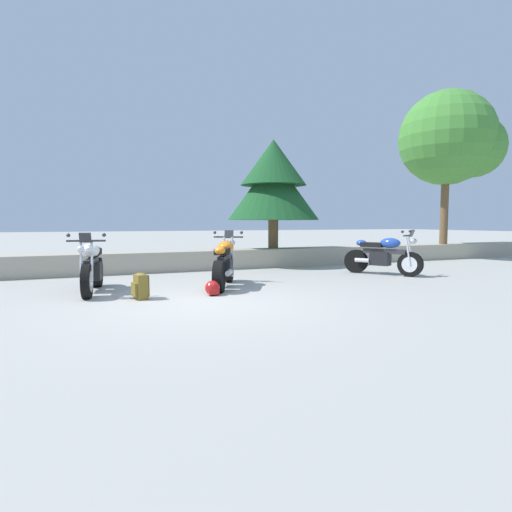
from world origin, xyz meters
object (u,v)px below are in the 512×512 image
(motorcycle_white_near_left, at_px, (92,268))
(rider_backpack, at_px, (140,286))
(pine_tree_far_left, at_px, (273,182))
(motorcycle_orange_centre, at_px, (225,264))
(leafy_tree_mid_left, at_px, (453,140))
(motorcycle_blue_far_right, at_px, (383,256))
(rider_helmet, at_px, (213,288))

(motorcycle_white_near_left, xyz_separation_m, rider_backpack, (0.76, -1.11, -0.24))
(motorcycle_white_near_left, xyz_separation_m, pine_tree_far_left, (5.45, 3.27, 2.14))
(motorcycle_orange_centre, height_order, rider_backpack, motorcycle_orange_centre)
(motorcycle_white_near_left, relative_size, leafy_tree_mid_left, 0.37)
(motorcycle_blue_far_right, bearing_deg, rider_backpack, -169.88)
(rider_backpack, bearing_deg, motorcycle_orange_centre, 23.64)
(motorcycle_white_near_left, height_order, motorcycle_blue_far_right, same)
(motorcycle_blue_far_right, distance_m, leafy_tree_mid_left, 7.19)
(rider_helmet, xyz_separation_m, leafy_tree_mid_left, (10.40, 4.06, 4.20))
(motorcycle_white_near_left, xyz_separation_m, motorcycle_orange_centre, (2.61, -0.30, 0.00))
(rider_backpack, bearing_deg, pine_tree_far_left, 43.01)
(rider_helmet, bearing_deg, pine_tree_far_left, 52.96)
(motorcycle_blue_far_right, bearing_deg, motorcycle_white_near_left, -179.85)
(motorcycle_white_near_left, height_order, motorcycle_orange_centre, same)
(motorcycle_white_near_left, xyz_separation_m, leafy_tree_mid_left, (12.44, 2.82, 3.85))
(motorcycle_white_near_left, distance_m, rider_backpack, 1.36)
(motorcycle_orange_centre, bearing_deg, rider_helmet, -120.84)
(motorcycle_orange_centre, bearing_deg, rider_backpack, -156.36)
(rider_helmet, relative_size, pine_tree_far_left, 0.08)
(motorcycle_white_near_left, bearing_deg, pine_tree_far_left, 30.97)
(motorcycle_white_near_left, distance_m, rider_helmet, 2.42)
(motorcycle_white_near_left, relative_size, rider_backpack, 4.38)
(pine_tree_far_left, bearing_deg, leafy_tree_mid_left, -3.69)
(motorcycle_blue_far_right, xyz_separation_m, rider_helmet, (-5.01, -1.26, -0.35))
(motorcycle_white_near_left, relative_size, rider_helmet, 7.35)
(rider_helmet, bearing_deg, motorcycle_blue_far_right, 14.10)
(rider_backpack, height_order, rider_helmet, rider_backpack)
(motorcycle_white_near_left, distance_m, motorcycle_blue_far_right, 7.06)
(motorcycle_white_near_left, xyz_separation_m, rider_helmet, (2.04, -1.24, -0.35))
(motorcycle_orange_centre, height_order, pine_tree_far_left, pine_tree_far_left)
(rider_helmet, bearing_deg, motorcycle_orange_centre, 59.16)
(motorcycle_orange_centre, relative_size, leafy_tree_mid_left, 0.34)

